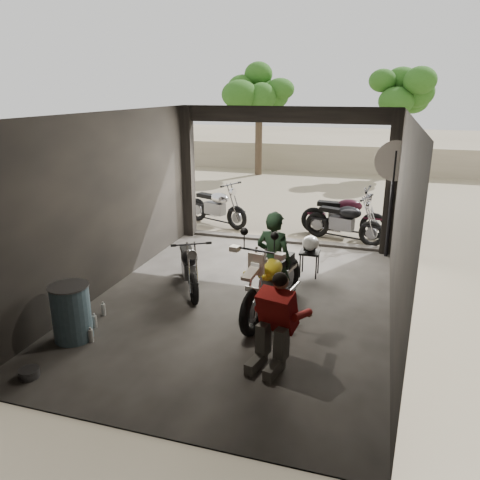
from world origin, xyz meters
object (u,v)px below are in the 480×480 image
Objects in this scene: mechanic at (273,324)px; stool at (310,255)px; outside_bike_a at (216,203)px; rider at (274,261)px; left_bike at (189,263)px; helmet at (310,243)px; oil_drum at (72,313)px; sign_post at (394,179)px; main_bike at (273,277)px; outside_bike_c at (344,218)px; outside_bike_b at (344,212)px.

mechanic is 2.35× the size of stool.
rider is at bearing -127.75° from outside_bike_a.
outside_bike_a reaches higher than left_bike.
helmet is (0.00, 0.03, 0.23)m from stool.
rider is 1.64m from stool.
stool is at bearing 49.80° from oil_drum.
mechanic reaches higher than helmet.
stool is (2.02, 1.29, -0.08)m from left_bike.
rider is 3.78m from sign_post.
main_bike reaches higher than outside_bike_c.
left_bike is at bearing 172.81° from main_bike.
outside_bike_a is 1.46× the size of mechanic.
left_bike reaches higher than oil_drum.
helmet is at bearing -127.47° from sign_post.
outside_bike_b is (3.39, -0.00, 0.03)m from outside_bike_a.
main_bike is 1.14× the size of outside_bike_c.
outside_bike_b reaches higher than helmet.
main_bike is 1.50m from mechanic.
oil_drum reaches higher than helmet.
rider is at bearing -174.31° from outside_bike_c.
rider is at bearing -39.20° from left_bike.
oil_drum is (0.05, -6.43, -0.18)m from outside_bike_a.
outside_bike_a is (-2.68, 4.77, -0.06)m from main_bike.
outside_bike_c is 1.42× the size of mechanic.
outside_bike_a is 6.92m from mechanic.
oil_drum is at bearing -137.36° from main_bike.
left_bike is 1.70m from rider.
outside_bike_a is 0.70× the size of sign_post.
sign_post is at bearing -136.21° from outside_bike_b.
outside_bike_b is 2.03m from sign_post.
helmet is (0.32, 1.86, 0.02)m from main_bike.
main_bike reaches higher than outside_bike_a.
sign_post reaches higher than oil_drum.
main_bike is 1.18× the size of rider.
stool is 1.53× the size of helmet.
helmet is 2.41m from sign_post.
helmet is at bearing 50.05° from oil_drum.
left_bike is 0.83× the size of outside_bike_b.
outside_bike_b is 7.25m from oil_drum.
outside_bike_a is at bearing 90.47° from oil_drum.
outside_bike_c is at bearing 68.36° from helmet.
sign_post reaches higher than outside_bike_c.
stool is at bearing -112.46° from outside_bike_a.
rider reaches higher than helmet.
helmet is (-0.39, -2.91, 0.04)m from outside_bike_b.
rider is at bearing -103.62° from stool.
mechanic is at bearing 113.67° from rider.
sign_post reaches higher than outside_bike_b.
helmet is (-0.02, 3.32, 0.06)m from mechanic.
rider is 1.37× the size of mechanic.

